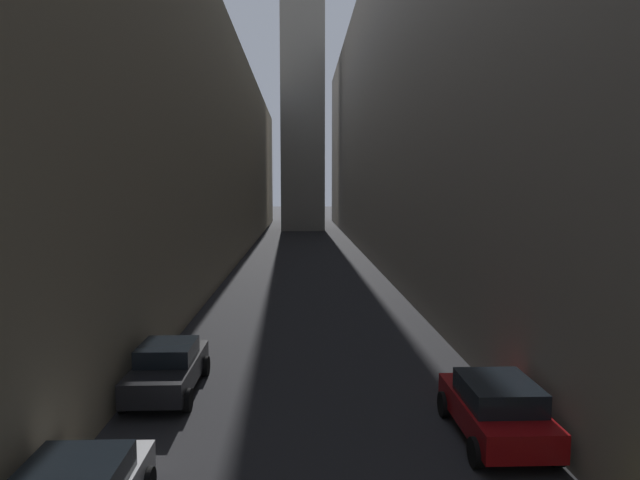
% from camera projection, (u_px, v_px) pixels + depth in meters
% --- Properties ---
extents(ground_plane, '(264.00, 264.00, 0.00)m').
position_uv_depth(ground_plane, '(305.00, 262.00, 44.69)').
color(ground_plane, '#232326').
extents(building_block_left, '(14.98, 108.00, 18.63)m').
position_uv_depth(building_block_left, '(151.00, 150.00, 45.30)').
color(building_block_left, gray).
rests_on(building_block_left, ground).
extents(building_block_right, '(10.90, 108.00, 25.52)m').
position_uv_depth(building_block_right, '(433.00, 110.00, 45.84)').
color(building_block_right, '#60594F').
rests_on(building_block_right, ground).
extents(parked_car_left_third, '(1.94, 4.21, 1.53)m').
position_uv_depth(parked_car_left_third, '(168.00, 368.00, 16.24)').
color(parked_car_left_third, black).
rests_on(parked_car_left_third, ground).
extents(parked_car_right_third, '(2.03, 3.92, 1.55)m').
position_uv_depth(parked_car_right_third, '(496.00, 408.00, 13.19)').
color(parked_car_right_third, maroon).
rests_on(parked_car_right_third, ground).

